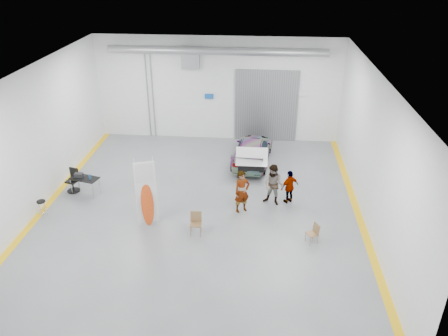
# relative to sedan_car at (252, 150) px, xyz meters

# --- Properties ---
(ground) EXTENTS (16.00, 16.00, 0.00)m
(ground) POSITION_rel_sedan_car_xyz_m (-2.14, -4.92, -0.66)
(ground) COLOR slate
(ground) RESTS_ON ground
(room_shell) EXTENTS (14.02, 16.18, 6.01)m
(room_shell) POSITION_rel_sedan_car_xyz_m (-1.90, -2.70, 3.42)
(room_shell) COLOR silver
(room_shell) RESTS_ON ground
(sedan_car) EXTENTS (2.31, 4.71, 1.32)m
(sedan_car) POSITION_rel_sedan_car_xyz_m (0.00, 0.00, 0.00)
(sedan_car) COLOR silver
(sedan_car) RESTS_ON ground
(person_a) EXTENTS (0.84, 0.75, 1.93)m
(person_a) POSITION_rel_sedan_car_xyz_m (-0.31, -4.93, 0.31)
(person_a) COLOR #926750
(person_a) RESTS_ON ground
(person_b) EXTENTS (1.13, 1.00, 1.91)m
(person_b) POSITION_rel_sedan_car_xyz_m (1.04, -4.22, 0.30)
(person_b) COLOR #43667C
(person_b) RESTS_ON ground
(person_c) EXTENTS (0.97, 0.84, 1.58)m
(person_c) POSITION_rel_sedan_car_xyz_m (1.76, -4.02, 0.13)
(person_c) COLOR brown
(person_c) RESTS_ON ground
(surfboard_display) EXTENTS (0.83, 0.42, 3.04)m
(surfboard_display) POSITION_rel_sedan_car_xyz_m (-4.17, -6.29, 0.57)
(surfboard_display) COLOR white
(surfboard_display) RESTS_ON ground
(folding_chair_near) EXTENTS (0.47, 0.48, 0.94)m
(folding_chair_near) POSITION_rel_sedan_car_xyz_m (-2.05, -6.81, -0.37)
(folding_chair_near) COLOR brown
(folding_chair_near) RESTS_ON ground
(folding_chair_far) EXTENTS (0.51, 0.63, 0.82)m
(folding_chair_far) POSITION_rel_sedan_car_xyz_m (2.51, -6.99, -0.40)
(folding_chair_far) COLOR brown
(folding_chair_far) RESTS_ON ground
(shop_stool) EXTENTS (0.38, 0.38, 0.74)m
(shop_stool) POSITION_rel_sedan_car_xyz_m (-8.75, -6.06, -0.29)
(shop_stool) COLOR black
(shop_stool) RESTS_ON ground
(work_table) EXTENTS (1.42, 0.96, 1.06)m
(work_table) POSITION_rel_sedan_car_xyz_m (-7.69, -4.03, 0.16)
(work_table) COLOR gray
(work_table) RESTS_ON ground
(office_chair) EXTENTS (0.60, 0.63, 1.11)m
(office_chair) POSITION_rel_sedan_car_xyz_m (-8.29, -3.85, -0.17)
(office_chair) COLOR black
(office_chair) RESTS_ON ground
(trunk_lid) EXTENTS (1.54, 0.93, 0.04)m
(trunk_lid) POSITION_rel_sedan_car_xyz_m (0.00, -2.02, 0.68)
(trunk_lid) COLOR silver
(trunk_lid) RESTS_ON sedan_car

